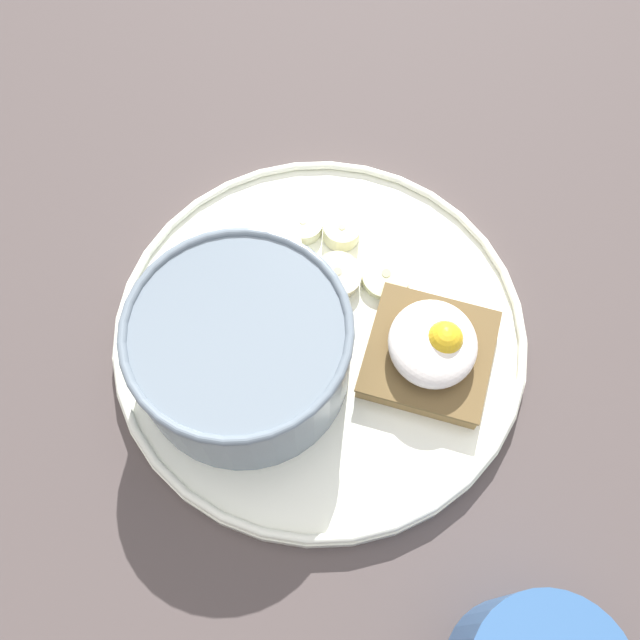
{
  "coord_description": "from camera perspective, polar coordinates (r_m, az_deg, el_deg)",
  "views": [
    {
      "loc": [
        20.29,
        1.18,
        49.27
      ],
      "look_at": [
        0.0,
        0.0,
        5.0
      ],
      "focal_mm": 40.0,
      "sensor_mm": 36.0,
      "label": 1
    }
  ],
  "objects": [
    {
      "name": "poached_egg",
      "position": [
        0.48,
        9.13,
        -1.82
      ],
      "size": [
        6.39,
        5.97,
        3.2
      ],
      "color": "white",
      "rests_on": "toast_slice"
    },
    {
      "name": "banana_slice_left",
      "position": [
        0.54,
        1.74,
        7.05
      ],
      "size": [
        3.92,
        3.91,
        1.46
      ],
      "color": "beige",
      "rests_on": "plate"
    },
    {
      "name": "banana_slice_inner",
      "position": [
        0.54,
        -1.37,
        7.61
      ],
      "size": [
        4.03,
        4.05,
        1.18
      ],
      "color": "#F0F1C3",
      "rests_on": "plate"
    },
    {
      "name": "toast_slice",
      "position": [
        0.5,
        8.7,
        -2.7
      ],
      "size": [
        10.1,
        10.1,
        1.54
      ],
      "color": "brown",
      "rests_on": "plate"
    },
    {
      "name": "plate",
      "position": [
        0.51,
        0.0,
        -1.04
      ],
      "size": [
        29.34,
        29.34,
        1.6
      ],
      "color": "white",
      "rests_on": "ground_plane"
    },
    {
      "name": "banana_slice_front",
      "position": [
        0.53,
        -3.01,
        5.82
      ],
      "size": [
        3.67,
        3.7,
        1.38
      ],
      "color": "#F4EAC1",
      "rests_on": "plate"
    },
    {
      "name": "oatmeal_bowl",
      "position": [
        0.47,
        -6.3,
        -2.35
      ],
      "size": [
        14.5,
        14.5,
        6.94
      ],
      "color": "slate",
      "rests_on": "plate"
    },
    {
      "name": "ground_plane",
      "position": [
        0.52,
        0.0,
        -1.83
      ],
      "size": [
        120.0,
        120.0,
        2.0
      ],
      "primitive_type": "cube",
      "color": "#4A403E",
      "rests_on": "ground"
    },
    {
      "name": "banana_slice_back",
      "position": [
        0.52,
        1.39,
        3.56
      ],
      "size": [
        4.63,
        4.72,
        1.96
      ],
      "color": "beige",
      "rests_on": "plate"
    },
    {
      "name": "banana_slice_right",
      "position": [
        0.52,
        5.28,
        3.53
      ],
      "size": [
        4.04,
        3.96,
        1.36
      ],
      "color": "#EBECB2",
      "rests_on": "plate"
    }
  ]
}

